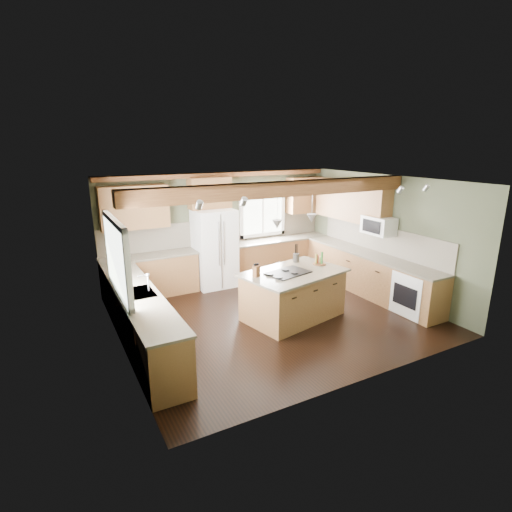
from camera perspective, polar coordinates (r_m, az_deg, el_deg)
floor at (r=7.86m, az=2.33°, el=-8.50°), size 5.60×5.60×0.00m
ceiling at (r=7.19m, az=2.57°, el=10.73°), size 5.60×5.60×0.00m
wall_back at (r=9.60m, az=-5.22°, el=4.12°), size 5.60×0.00×5.60m
wall_left at (r=6.51m, az=-19.29°, el=-2.42°), size 0.00×5.00×5.00m
wall_right at (r=9.14m, az=17.74°, el=2.83°), size 0.00×5.00×5.00m
ceiling_beam at (r=7.01m, az=3.54°, el=9.51°), size 5.55×0.26×0.26m
soffit_trim at (r=9.33m, az=-5.16°, el=11.49°), size 5.55×0.20×0.10m
backsplash_back at (r=9.60m, az=-5.17°, el=3.58°), size 5.58×0.03×0.58m
backsplash_right at (r=9.18m, az=17.41°, el=2.34°), size 0.03×3.70×0.58m
base_cab_back_left at (r=9.01m, az=-14.84°, el=-2.81°), size 2.02×0.60×0.88m
counter_back_left at (r=8.87m, az=-15.04°, el=0.00°), size 2.06×0.64×0.04m
base_cab_back_right at (r=10.21m, az=3.28°, el=-0.10°), size 2.62×0.60×0.88m
counter_back_right at (r=10.09m, az=3.32°, el=2.42°), size 2.66×0.64×0.04m
base_cab_left at (r=6.90m, az=-16.24°, el=-8.76°), size 0.60×3.70×0.88m
counter_left at (r=6.73m, az=-16.54°, el=-5.19°), size 0.64×3.74×0.04m
base_cab_right at (r=9.19m, az=15.76°, el=-2.51°), size 0.60×3.70×0.88m
counter_right at (r=9.06m, az=15.98°, el=0.25°), size 0.64×3.74×0.04m
upper_cab_back_left at (r=8.74m, az=-17.01°, el=6.67°), size 1.40×0.35×0.90m
upper_cab_over_fridge at (r=9.19m, az=-6.65°, el=8.93°), size 0.96×0.35×0.70m
upper_cab_right at (r=9.54m, az=13.45°, el=7.65°), size 0.35×2.20×0.90m
upper_cab_back_corner at (r=10.45m, az=6.88°, el=8.65°), size 0.90×0.35×0.90m
window_left at (r=6.49m, az=-19.40°, el=-0.17°), size 0.04×1.60×1.05m
window_back at (r=10.03m, az=0.87°, el=6.15°), size 1.10×0.04×1.00m
sink at (r=6.73m, az=-16.54°, el=-5.15°), size 0.50×0.65×0.03m
faucet at (r=6.71m, az=-15.14°, el=-3.76°), size 0.02×0.02×0.28m
dishwasher at (r=5.77m, az=-13.22°, el=-13.75°), size 0.60×0.60×0.84m
oven at (r=8.36m, az=21.86°, el=-4.98°), size 0.60×0.72×0.84m
microwave at (r=8.90m, az=17.11°, el=4.20°), size 0.40×0.70×0.38m
pendant_left at (r=6.96m, az=3.03°, el=4.55°), size 0.18×0.18×0.16m
pendant_right at (r=7.59m, az=7.96°, el=5.38°), size 0.18×0.18×0.16m
refrigerator at (r=9.23m, az=-5.93°, el=1.08°), size 0.90×0.74×1.80m
island at (r=7.67m, az=5.31°, el=-5.64°), size 1.98×1.45×0.88m
island_top at (r=7.51m, az=5.40°, el=-2.37°), size 2.12×1.59×0.04m
cooktop at (r=7.40m, az=4.60°, el=-2.39°), size 0.87×0.67×0.02m
knife_block at (r=7.17m, az=0.03°, el=-2.17°), size 0.15×0.14×0.20m
utensil_crock at (r=8.10m, az=5.77°, el=-0.25°), size 0.13×0.13×0.17m
bottle_tray at (r=7.98m, az=9.05°, el=-0.37°), size 0.28×0.28×0.24m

